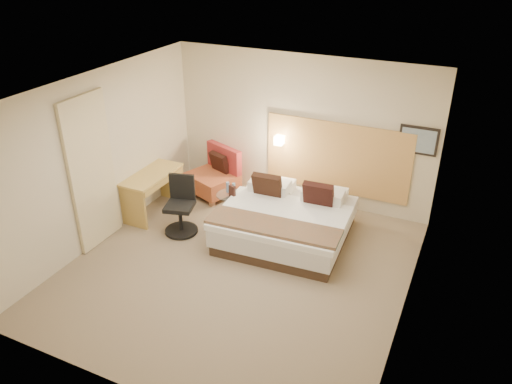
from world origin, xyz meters
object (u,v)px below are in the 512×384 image
at_px(side_table, 231,206).
at_px(bed, 287,221).
at_px(lounge_chair, 215,176).
at_px(desk_chair, 181,210).
at_px(desk, 153,182).

bearing_deg(side_table, bed, -3.90).
relative_size(lounge_chair, desk_chair, 1.10).
distance_m(bed, lounge_chair, 2.02).
bearing_deg(desk_chair, bed, 18.20).
xyz_separation_m(lounge_chair, desk, (-0.62, -1.09, 0.23)).
height_order(bed, side_table, bed).
bearing_deg(desk, bed, 4.85).
height_order(bed, lounge_chair, bed).
relative_size(bed, desk_chair, 2.15).
bearing_deg(desk, side_table, 11.51).
distance_m(lounge_chair, desk_chair, 1.44).
distance_m(bed, desk_chair, 1.75).
bearing_deg(lounge_chair, desk_chair, -83.81).
relative_size(lounge_chair, desk, 0.88).
xyz_separation_m(bed, desk, (-2.44, -0.21, 0.28)).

